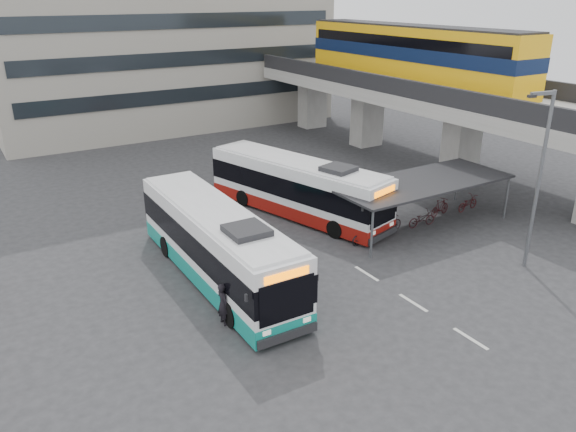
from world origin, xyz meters
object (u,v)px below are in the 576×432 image
bus_main (297,188)px  pedestrian (223,304)px  bus_teal (217,245)px  lamp_post (539,171)px

bus_main → pedestrian: bearing=-151.8°
bus_teal → pedestrian: (-1.39, -3.46, -0.78)m
bus_teal → lamp_post: 14.32m
bus_teal → lamp_post: (12.49, -6.35, 2.97)m
bus_main → bus_teal: size_ratio=0.99×
bus_teal → lamp_post: bearing=-26.3°
bus_main → lamp_post: size_ratio=1.46×
bus_teal → pedestrian: size_ratio=6.98×
lamp_post → pedestrian: bearing=178.6°
bus_teal → bus_main: bearing=33.9°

